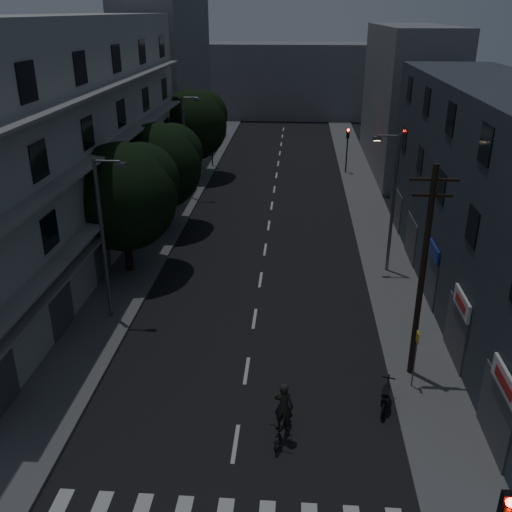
# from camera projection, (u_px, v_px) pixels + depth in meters

# --- Properties ---
(ground) EXTENTS (160.00, 160.00, 0.00)m
(ground) POSITION_uv_depth(u_px,v_px,m) (269.00, 223.00, 41.43)
(ground) COLOR black
(ground) RESTS_ON ground
(sidewalk_left) EXTENTS (3.00, 90.00, 0.15)m
(sidewalk_left) POSITION_uv_depth(u_px,v_px,m) (167.00, 219.00, 41.90)
(sidewalk_left) COLOR #565659
(sidewalk_left) RESTS_ON ground
(sidewalk_right) EXTENTS (3.00, 90.00, 0.15)m
(sidewalk_right) POSITION_uv_depth(u_px,v_px,m) (373.00, 225.00, 40.89)
(sidewalk_right) COLOR #565659
(sidewalk_right) RESTS_ON ground
(lane_markings) EXTENTS (0.15, 60.50, 0.01)m
(lane_markings) POSITION_uv_depth(u_px,v_px,m) (273.00, 197.00, 47.14)
(lane_markings) COLOR beige
(lane_markings) RESTS_ON ground
(building_left) EXTENTS (7.00, 36.00, 14.00)m
(building_left) POSITION_uv_depth(u_px,v_px,m) (58.00, 146.00, 33.05)
(building_left) COLOR #ABABA6
(building_left) RESTS_ON ground
(building_right) EXTENTS (6.19, 28.00, 11.00)m
(building_right) POSITION_uv_depth(u_px,v_px,m) (499.00, 201.00, 28.36)
(building_right) COLOR #2E343E
(building_right) RESTS_ON ground
(building_far_left) EXTENTS (6.00, 20.00, 16.00)m
(building_far_left) POSITION_uv_depth(u_px,v_px,m) (168.00, 74.00, 60.10)
(building_far_left) COLOR slate
(building_far_left) RESTS_ON ground
(building_far_right) EXTENTS (6.00, 20.00, 13.00)m
(building_far_right) POSITION_uv_depth(u_px,v_px,m) (406.00, 99.00, 53.59)
(building_far_right) COLOR slate
(building_far_right) RESTS_ON ground
(building_far_end) EXTENTS (24.00, 8.00, 10.00)m
(building_far_end) POSITION_uv_depth(u_px,v_px,m) (286.00, 81.00, 80.62)
(building_far_end) COLOR slate
(building_far_end) RESTS_ON ground
(tree_near) EXTENTS (6.11, 6.11, 7.54)m
(tree_near) POSITION_uv_depth(u_px,v_px,m) (124.00, 192.00, 31.86)
(tree_near) COLOR black
(tree_near) RESTS_ON sidewalk_left
(tree_mid) EXTENTS (5.91, 5.91, 7.27)m
(tree_mid) POSITION_uv_depth(u_px,v_px,m) (159.00, 163.00, 38.61)
(tree_mid) COLOR black
(tree_mid) RESTS_ON sidewalk_left
(tree_far) EXTENTS (6.24, 6.24, 7.72)m
(tree_far) POSITION_uv_depth(u_px,v_px,m) (193.00, 122.00, 50.91)
(tree_far) COLOR black
(tree_far) RESTS_ON sidewalk_left
(traffic_signal_far_right) EXTENTS (0.28, 0.37, 4.10)m
(traffic_signal_far_right) POSITION_uv_depth(u_px,v_px,m) (348.00, 141.00, 52.63)
(traffic_signal_far_right) COLOR black
(traffic_signal_far_right) RESTS_ON sidewalk_right
(traffic_signal_far_left) EXTENTS (0.28, 0.37, 4.10)m
(traffic_signal_far_left) POSITION_uv_depth(u_px,v_px,m) (212.00, 136.00, 54.90)
(traffic_signal_far_left) COLOR black
(traffic_signal_far_left) RESTS_ON sidewalk_left
(street_lamp_left_near) EXTENTS (1.51, 0.25, 8.00)m
(street_lamp_left_near) POSITION_uv_depth(u_px,v_px,m) (104.00, 233.00, 26.84)
(street_lamp_left_near) COLOR slate
(street_lamp_left_near) RESTS_ON sidewalk_left
(street_lamp_right) EXTENTS (1.51, 0.25, 8.00)m
(street_lamp_right) POSITION_uv_depth(u_px,v_px,m) (392.00, 197.00, 31.88)
(street_lamp_right) COLOR #5C5E64
(street_lamp_right) RESTS_ON sidewalk_right
(street_lamp_left_far) EXTENTS (1.51, 0.25, 8.00)m
(street_lamp_left_far) POSITION_uv_depth(u_px,v_px,m) (186.00, 142.00, 45.15)
(street_lamp_left_far) COLOR slate
(street_lamp_left_far) RESTS_ON sidewalk_left
(utility_pole) EXTENTS (1.80, 0.24, 9.00)m
(utility_pole) POSITION_uv_depth(u_px,v_px,m) (423.00, 271.00, 22.30)
(utility_pole) COLOR black
(utility_pole) RESTS_ON sidewalk_right
(bus_stop_sign) EXTENTS (0.06, 0.35, 2.52)m
(bus_stop_sign) POSITION_uv_depth(u_px,v_px,m) (416.00, 350.00, 22.57)
(bus_stop_sign) COLOR #595B60
(bus_stop_sign) RESTS_ON sidewalk_right
(motorcycle) EXTENTS (0.70, 1.78, 1.16)m
(motorcycle) POSITION_uv_depth(u_px,v_px,m) (385.00, 398.00, 22.02)
(motorcycle) COLOR black
(motorcycle) RESTS_ON ground
(cyclist) EXTENTS (1.13, 2.02, 2.42)m
(cyclist) POSITION_uv_depth(u_px,v_px,m) (283.00, 421.00, 20.27)
(cyclist) COLOR black
(cyclist) RESTS_ON ground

